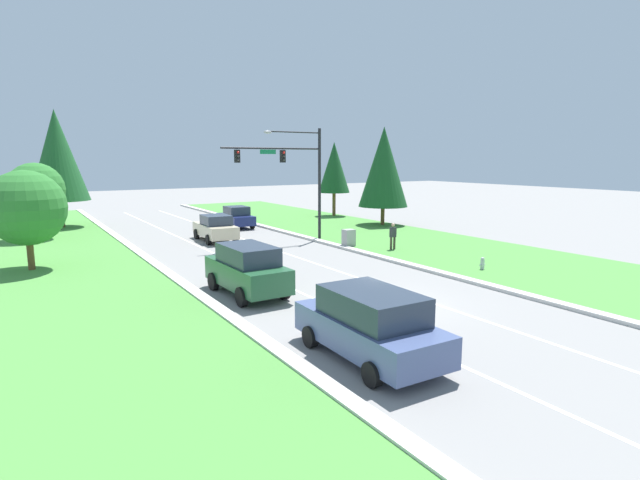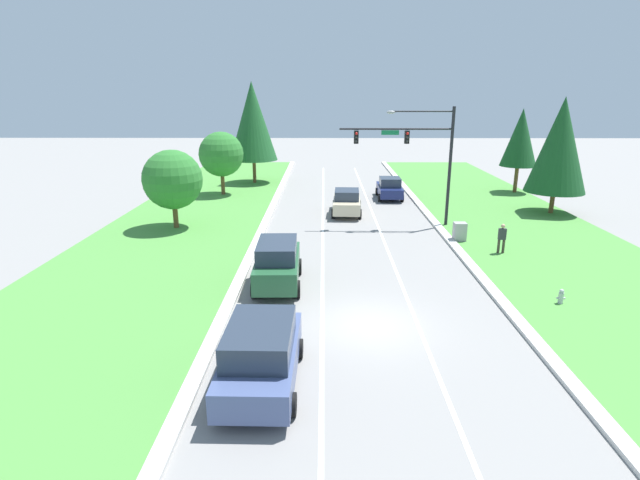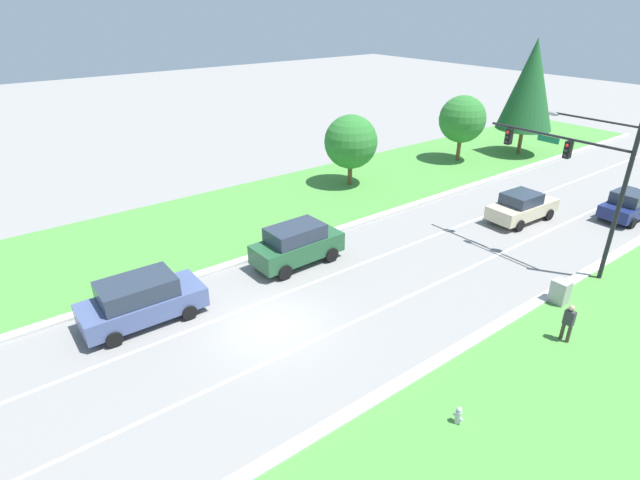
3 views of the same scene
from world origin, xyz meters
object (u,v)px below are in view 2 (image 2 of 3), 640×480
at_px(conifer_near_right_tree, 521,138).
at_px(conifer_far_right_tree, 560,145).
at_px(forest_suv, 278,263).
at_px(fire_hydrant, 561,297).
at_px(slate_blue_suv, 261,354).
at_px(utility_cabinet, 460,232).
at_px(traffic_signal_mast, 419,148).
at_px(oak_far_left_tree, 172,180).
at_px(oak_near_left_tree, 221,154).
at_px(conifer_mid_left_tree, 253,121).
at_px(pedestrian, 502,238).
at_px(navy_sedan, 390,188).
at_px(champagne_sedan, 347,202).

distance_m(conifer_near_right_tree, conifer_far_right_tree, 7.81).
bearing_deg(forest_suv, fire_hydrant, -11.42).
height_order(slate_blue_suv, utility_cabinet, slate_blue_suv).
distance_m(traffic_signal_mast, oak_far_left_tree, 15.54).
bearing_deg(oak_near_left_tree, conifer_mid_left_tree, 71.57).
bearing_deg(pedestrian, navy_sedan, -74.41).
bearing_deg(pedestrian, traffic_signal_mast, -59.27).
relative_size(fire_hydrant, conifer_near_right_tree, 0.10).
height_order(navy_sedan, conifer_far_right_tree, conifer_far_right_tree).
distance_m(traffic_signal_mast, slate_blue_suv, 20.51).
height_order(slate_blue_suv, conifer_far_right_tree, conifer_far_right_tree).
xyz_separation_m(forest_suv, pedestrian, (11.60, 4.59, -0.14)).
bearing_deg(forest_suv, conifer_mid_left_tree, 98.46).
relative_size(forest_suv, champagne_sedan, 1.00).
height_order(traffic_signal_mast, slate_blue_suv, traffic_signal_mast).
relative_size(slate_blue_suv, pedestrian, 2.94).
relative_size(pedestrian, oak_far_left_tree, 0.34).
relative_size(fire_hydrant, conifer_far_right_tree, 0.09).
bearing_deg(conifer_mid_left_tree, conifer_near_right_tree, -11.29).
relative_size(conifer_far_right_tree, oak_far_left_tree, 1.62).
relative_size(forest_suv, slate_blue_suv, 0.95).
height_order(champagne_sedan, oak_near_left_tree, oak_near_left_tree).
height_order(utility_cabinet, pedestrian, pedestrian).
bearing_deg(slate_blue_suv, traffic_signal_mast, 68.16).
bearing_deg(forest_suv, slate_blue_suv, -89.76).
distance_m(utility_cabinet, conifer_far_right_tree, 11.76).
relative_size(traffic_signal_mast, pedestrian, 4.48).
bearing_deg(oak_far_left_tree, conifer_near_right_tree, 24.78).
height_order(conifer_far_right_tree, oak_far_left_tree, conifer_far_right_tree).
height_order(forest_suv, navy_sedan, forest_suv).
bearing_deg(slate_blue_suv, utility_cabinet, 57.75).
xyz_separation_m(forest_suv, conifer_mid_left_tree, (-4.58, 26.43, 4.74)).
height_order(utility_cabinet, fire_hydrant, utility_cabinet).
distance_m(utility_cabinet, conifer_mid_left_tree, 24.86).
distance_m(forest_suv, fire_hydrant, 12.00).
relative_size(forest_suv, oak_far_left_tree, 0.94).
height_order(conifer_near_right_tree, conifer_far_right_tree, conifer_far_right_tree).
bearing_deg(navy_sedan, slate_blue_suv, -103.66).
distance_m(forest_suv, conifer_near_right_tree, 28.92).
relative_size(pedestrian, fire_hydrant, 2.41).
bearing_deg(utility_cabinet, forest_suv, -145.03).
relative_size(forest_suv, navy_sedan, 1.10).
distance_m(fire_hydrant, conifer_mid_left_tree, 33.34).
xyz_separation_m(utility_cabinet, pedestrian, (1.60, -2.40, 0.37)).
distance_m(slate_blue_suv, utility_cabinet, 17.85).
distance_m(traffic_signal_mast, fire_hydrant, 14.04).
distance_m(oak_near_left_tree, oak_far_left_tree, 10.96).
relative_size(slate_blue_suv, utility_cabinet, 4.36).
bearing_deg(utility_cabinet, conifer_mid_left_tree, 126.85).
relative_size(pedestrian, conifer_mid_left_tree, 0.18).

